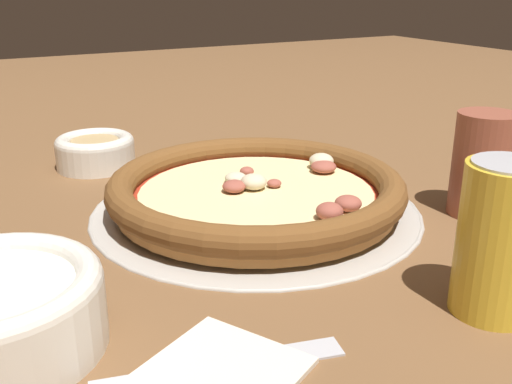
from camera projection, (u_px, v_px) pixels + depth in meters
The scene contains 8 objects.
ground_plane at pixel (256, 211), 0.68m from camera, with size 3.00×3.00×0.00m, color brown.
pizza_tray at pixel (256, 209), 0.68m from camera, with size 0.37×0.37×0.01m.
pizza at pixel (257, 190), 0.67m from camera, with size 0.33×0.33×0.04m.
bowl_near at pixel (95, 150), 0.82m from camera, with size 0.11×0.11×0.04m.
drinking_cup at pixel (483, 165), 0.65m from camera, with size 0.07×0.07×0.11m.
napkin at pixel (214, 376), 0.39m from camera, with size 0.14×0.14×0.01m.
fork at pixel (237, 362), 0.41m from camera, with size 0.17×0.06×0.00m.
beverage_can at pixel (501, 240), 0.46m from camera, with size 0.07×0.07×0.12m.
Camera 1 is at (-0.30, -0.55, 0.25)m, focal length 42.00 mm.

